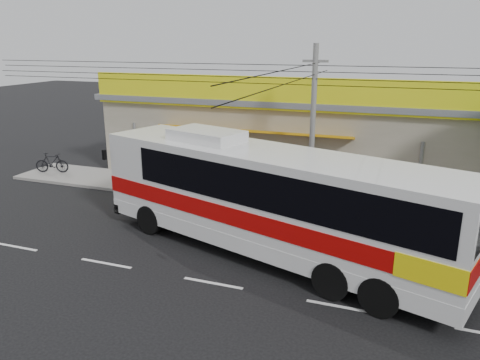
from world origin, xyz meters
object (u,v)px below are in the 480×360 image
Objects in this scene: motorbike_red at (150,171)px; motorbike_dark at (52,163)px; utility_pole at (315,74)px; coach_bus at (274,196)px.

motorbike_dark is (-5.91, -0.73, 0.11)m from motorbike_red.
motorbike_dark reaches higher than motorbike_red.
motorbike_red is 10.53m from utility_pole.
motorbike_dark is at bearing 82.43° from motorbike_red.
coach_bus reaches higher than motorbike_dark.
motorbike_dark is at bearing 176.42° from coach_bus.
coach_bus is 7.27× the size of motorbike_dark.
utility_pole is at bearing -112.04° from motorbike_red.
utility_pole is at bearing 106.16° from coach_bus.
motorbike_red is at bearing -99.73° from motorbike_dark.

